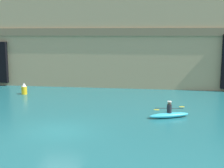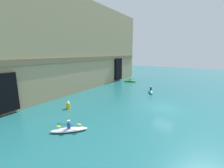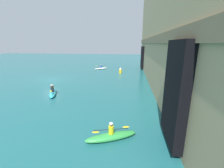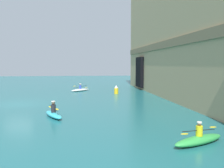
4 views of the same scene
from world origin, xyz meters
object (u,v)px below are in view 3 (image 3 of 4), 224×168
at_px(kayak_green, 111,136).
at_px(marker_buoy, 120,70).
at_px(kayak_white, 101,68).
at_px(kayak_cyan, 53,93).

distance_m(kayak_green, marker_buoy, 20.91).
height_order(kayak_white, marker_buoy, marker_buoy).
relative_size(kayak_green, kayak_white, 1.07).
relative_size(kayak_cyan, marker_buoy, 2.67).
height_order(kayak_green, kayak_cyan, kayak_cyan).
bearing_deg(kayak_cyan, kayak_green, -156.98).
bearing_deg(kayak_cyan, kayak_white, -29.78).
xyz_separation_m(kayak_green, kayak_cyan, (-7.16, -7.58, 0.00)).
distance_m(kayak_cyan, marker_buoy, 15.21).
bearing_deg(kayak_green, marker_buoy, -111.56).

